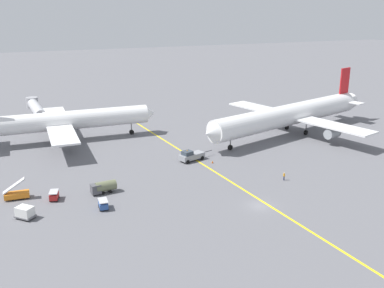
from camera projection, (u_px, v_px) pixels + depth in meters
The scene contains 13 objects.
ground_plane at pixel (259, 206), 82.92m from camera, with size 600.00×600.00×0.00m, color slate.
taxiway_stripe at pixel (237, 186), 92.00m from camera, with size 0.50×120.00×0.01m, color yellow.
airliner_at_gate_left at pixel (65, 121), 120.12m from camera, with size 49.15×40.05×15.29m.
airliner_being_pushed at pixel (290, 115), 126.35m from camera, with size 59.72×47.08×16.46m.
pushback_tug at pixel (191, 156), 106.33m from camera, with size 9.32×4.33×2.87m.
gse_stair_truck_yellow at pixel (16, 194), 85.64m from camera, with size 4.69×2.15×4.06m.
gse_baggage_cart_trailing at pixel (54, 196), 85.25m from camera, with size 2.15×3.01×1.71m.
gse_container_dolly_flat at pixel (25, 212), 77.83m from camera, with size 3.82×3.82×2.15m.
gse_baggage_cart_near_cluster at pixel (103, 204), 81.52m from camera, with size 1.72×2.81×1.71m.
gse_fuel_bowser_stubby at pixel (103, 187), 88.10m from camera, with size 5.10×2.49×2.40m.
ground_crew_marshaller_foreground at pixel (284, 176), 94.65m from camera, with size 0.36×0.36×1.75m.
traffic_cone_nose_right at pixel (212, 162), 104.94m from camera, with size 0.44×0.44×0.60m.
jet_bridge at pixel (36, 107), 142.06m from camera, with size 5.10×21.58×5.88m.
Camera 1 is at (-39.16, -65.96, 35.69)m, focal length 42.36 mm.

